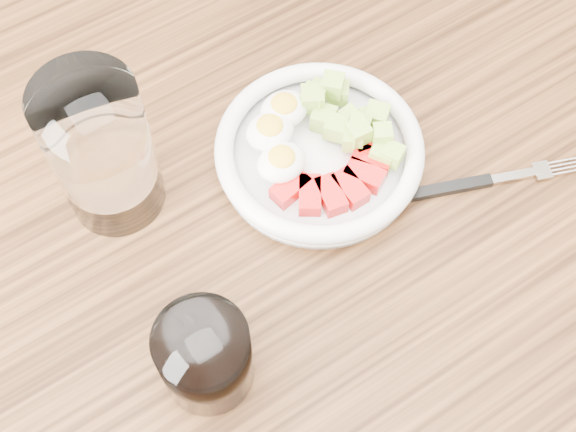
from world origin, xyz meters
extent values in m
plane|color=brown|center=(0.00, 0.00, 0.00)|extent=(4.00, 4.00, 0.00)
cube|color=brown|center=(0.65, 0.35, 0.36)|extent=(0.07, 0.07, 0.73)
cube|color=brown|center=(0.00, 0.00, 0.75)|extent=(1.50, 0.90, 0.04)
cylinder|color=white|center=(0.06, 0.06, 0.78)|extent=(0.20, 0.20, 0.01)
torus|color=white|center=(0.06, 0.06, 0.79)|extent=(0.20, 0.20, 0.02)
cube|color=red|center=(0.01, 0.04, 0.79)|extent=(0.04, 0.03, 0.02)
cube|color=red|center=(0.02, 0.02, 0.79)|extent=(0.04, 0.04, 0.02)
cube|color=red|center=(0.04, 0.01, 0.79)|extent=(0.03, 0.04, 0.02)
cube|color=red|center=(0.06, 0.01, 0.79)|extent=(0.02, 0.04, 0.02)
cube|color=red|center=(0.08, 0.01, 0.79)|extent=(0.04, 0.04, 0.02)
cube|color=red|center=(0.09, 0.02, 0.79)|extent=(0.04, 0.04, 0.02)
cube|color=red|center=(0.10, 0.04, 0.79)|extent=(0.04, 0.03, 0.02)
ellipsoid|color=white|center=(0.03, 0.10, 0.80)|extent=(0.05, 0.04, 0.03)
ellipsoid|color=yellow|center=(0.03, 0.10, 0.81)|extent=(0.03, 0.03, 0.01)
ellipsoid|color=white|center=(0.05, 0.11, 0.80)|extent=(0.05, 0.04, 0.03)
ellipsoid|color=yellow|center=(0.05, 0.11, 0.81)|extent=(0.03, 0.03, 0.01)
ellipsoid|color=white|center=(0.02, 0.06, 0.80)|extent=(0.05, 0.04, 0.03)
ellipsoid|color=yellow|center=(0.02, 0.06, 0.81)|extent=(0.03, 0.03, 0.01)
cube|color=#9EBC48|center=(0.10, 0.10, 0.81)|extent=(0.03, 0.03, 0.02)
cube|color=#9EBC48|center=(0.11, 0.03, 0.81)|extent=(0.02, 0.02, 0.02)
cube|color=#9EBC48|center=(0.12, 0.05, 0.80)|extent=(0.03, 0.03, 0.02)
cube|color=#9EBC48|center=(0.08, 0.10, 0.81)|extent=(0.03, 0.03, 0.02)
cube|color=#9EBC48|center=(0.08, 0.10, 0.80)|extent=(0.03, 0.03, 0.02)
cube|color=#9EBC48|center=(0.09, 0.04, 0.81)|extent=(0.02, 0.02, 0.02)
cube|color=#9EBC48|center=(0.10, 0.10, 0.81)|extent=(0.03, 0.03, 0.02)
cube|color=#9EBC48|center=(0.12, 0.06, 0.80)|extent=(0.02, 0.02, 0.02)
cube|color=#9EBC48|center=(0.10, 0.07, 0.80)|extent=(0.02, 0.02, 0.02)
cube|color=#9EBC48|center=(0.11, 0.01, 0.80)|extent=(0.03, 0.03, 0.02)
cube|color=#9EBC48|center=(0.10, 0.02, 0.80)|extent=(0.03, 0.03, 0.02)
cube|color=#9EBC48|center=(0.11, 0.10, 0.80)|extent=(0.03, 0.03, 0.02)
cube|color=#9EBC48|center=(0.09, 0.05, 0.80)|extent=(0.03, 0.03, 0.02)
cube|color=#9EBC48|center=(0.08, 0.07, 0.80)|extent=(0.03, 0.03, 0.02)
cube|color=#9EBC48|center=(0.08, 0.08, 0.79)|extent=(0.03, 0.03, 0.02)
cube|color=#9EBC48|center=(0.10, 0.05, 0.81)|extent=(0.03, 0.03, 0.02)
cube|color=#9EBC48|center=(0.09, 0.11, 0.80)|extent=(0.02, 0.02, 0.02)
cube|color=black|center=(0.15, -0.04, 0.77)|extent=(0.08, 0.04, 0.01)
cube|color=silver|center=(0.21, -0.06, 0.77)|extent=(0.05, 0.03, 0.00)
cube|color=silver|center=(0.23, -0.07, 0.77)|extent=(0.02, 0.02, 0.00)
cylinder|color=silver|center=(0.25, -0.09, 0.77)|extent=(0.03, 0.01, 0.00)
cylinder|color=silver|center=(0.25, -0.08, 0.77)|extent=(0.03, 0.01, 0.00)
cylinder|color=silver|center=(0.26, -0.08, 0.77)|extent=(0.03, 0.01, 0.00)
cylinder|color=silver|center=(0.26, -0.07, 0.77)|extent=(0.03, 0.01, 0.00)
cylinder|color=white|center=(-0.13, 0.13, 0.85)|extent=(0.09, 0.09, 0.16)
cylinder|color=white|center=(-0.14, -0.07, 0.81)|extent=(0.08, 0.08, 0.09)
cylinder|color=black|center=(-0.14, -0.07, 0.81)|extent=(0.07, 0.07, 0.08)
camera|label=1|loc=(-0.19, -0.27, 1.45)|focal=50.00mm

